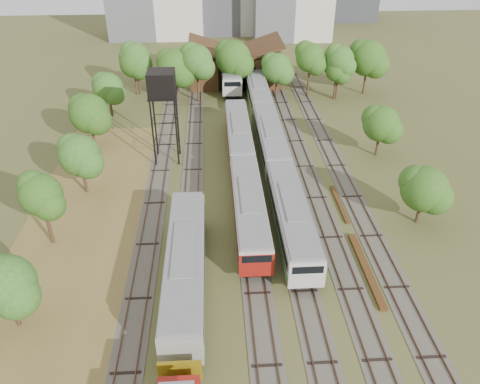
{
  "coord_description": "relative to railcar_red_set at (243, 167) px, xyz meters",
  "views": [
    {
      "loc": [
        -5.25,
        -25.65,
        28.22
      ],
      "look_at": [
        -2.74,
        15.51,
        2.5
      ],
      "focal_mm": 35.0,
      "sensor_mm": 36.0,
      "label": 1
    }
  ],
  "objects": [
    {
      "name": "maintenance_shed",
      "position": [
        1.0,
        36.32,
        0.92
      ],
      "size": [
        16.45,
        11.55,
        7.58
      ],
      "color": "#3C2516",
      "rests_on": "ground"
    },
    {
      "name": "tracks",
      "position": [
        1.33,
        3.34,
        -1.95
      ],
      "size": [
        24.6,
        80.0,
        0.19
      ],
      "color": "#4C473D",
      "rests_on": "ground"
    },
    {
      "name": "old_grey_coach",
      "position": [
        -6.0,
        -17.09,
        0.19
      ],
      "size": [
        3.23,
        18.0,
        4.0
      ],
      "color": "black",
      "rests_on": "ground"
    },
    {
      "name": "tree_band_left",
      "position": [
        -18.5,
        3.57,
        2.81
      ],
      "size": [
        8.16,
        63.98,
        7.68
      ],
      "color": "#382616",
      "rests_on": "ground"
    },
    {
      "name": "railcar_rear",
      "position": [
        0.0,
        34.28,
        0.13
      ],
      "size": [
        3.24,
        16.08,
        4.01
      ],
      "color": "black",
      "rests_on": "ground"
    },
    {
      "name": "railcar_green_set",
      "position": [
        4.0,
        7.07,
        0.05
      ],
      "size": [
        3.12,
        52.07,
        3.86
      ],
      "color": "black",
      "rests_on": "ground"
    },
    {
      "name": "water_tower",
      "position": [
        -9.2,
        6.36,
        7.71
      ],
      "size": [
        3.33,
        3.33,
        11.51
      ],
      "color": "black",
      "rests_on": "ground"
    },
    {
      "name": "railcar_red_set",
      "position": [
        0.0,
        0.0,
        0.0
      ],
      "size": [
        3.04,
        34.58,
        3.76
      ],
      "color": "black",
      "rests_on": "ground"
    },
    {
      "name": "tree_band_far",
      "position": [
        3.79,
        28.35,
        4.03
      ],
      "size": [
        43.79,
        9.56,
        9.32
      ],
      "color": "#382616",
      "rests_on": "ground"
    },
    {
      "name": "dry_grass_patch",
      "position": [
        -16.0,
        -13.66,
        -1.97
      ],
      "size": [
        14.0,
        60.0,
        0.04
      ],
      "primitive_type": "cube",
      "color": "brown",
      "rests_on": "ground"
    },
    {
      "name": "rail_pile_near",
      "position": [
        10.0,
        -16.13,
        -1.82
      ],
      "size": [
        0.66,
        9.97,
        0.33
      ],
      "primitive_type": "cube",
      "color": "#553418",
      "rests_on": "ground"
    },
    {
      "name": "tree_band_right",
      "position": [
        17.45,
        4.38,
        2.37
      ],
      "size": [
        5.03,
        39.71,
        6.84
      ],
      "color": "#382616",
      "rests_on": "ground"
    },
    {
      "name": "rail_pile_far",
      "position": [
        10.2,
        -5.42,
        -1.87
      ],
      "size": [
        0.45,
        7.24,
        0.24
      ],
      "primitive_type": "cube",
      "color": "#553418",
      "rests_on": "ground"
    },
    {
      "name": "ground",
      "position": [
        2.0,
        -21.66,
        -1.99
      ],
      "size": [
        240.0,
        240.0,
        0.0
      ],
      "primitive_type": "plane",
      "color": "#475123",
      "rests_on": "ground"
    }
  ]
}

